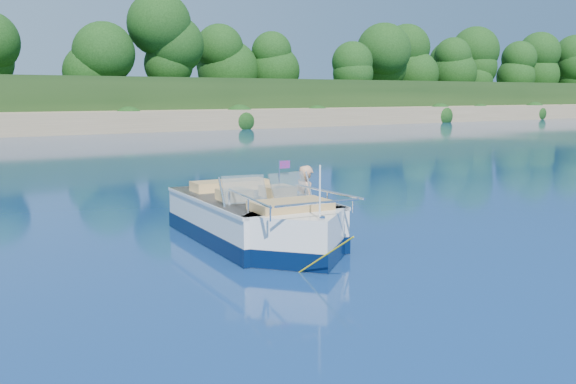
{
  "coord_description": "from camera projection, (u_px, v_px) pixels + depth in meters",
  "views": [
    {
      "loc": [
        -8.57,
        -9.45,
        2.7
      ],
      "look_at": [
        -1.99,
        0.69,
        0.85
      ],
      "focal_mm": 40.0,
      "sensor_mm": 36.0,
      "label": 1
    }
  ],
  "objects": [
    {
      "name": "ground",
      "position": [
        390.0,
        230.0,
        12.85
      ],
      "size": [
        160.0,
        160.0,
        0.0
      ],
      "primitive_type": "plane",
      "color": "#0A244A",
      "rests_on": "ground"
    },
    {
      "name": "treeline",
      "position": [
        6.0,
        54.0,
        46.04
      ],
      "size": [
        150.0,
        7.12,
        8.19
      ],
      "color": "black",
      "rests_on": "ground"
    },
    {
      "name": "motorboat",
      "position": [
        260.0,
        224.0,
        11.68
      ],
      "size": [
        2.3,
        5.58,
        1.86
      ],
      "rotation": [
        0.0,
        0.0,
        -0.08
      ],
      "color": "white",
      "rests_on": "ground"
    },
    {
      "name": "tow_tube",
      "position": [
        306.0,
        215.0,
        13.88
      ],
      "size": [
        1.69,
        1.69,
        0.39
      ],
      "rotation": [
        0.0,
        0.0,
        0.16
      ],
      "color": "#FFCD00",
      "rests_on": "ground"
    },
    {
      "name": "boy",
      "position": [
        304.0,
        220.0,
        13.84
      ],
      "size": [
        0.41,
        0.89,
        1.75
      ],
      "primitive_type": "imported",
      "rotation": [
        0.0,
        -0.17,
        1.56
      ],
      "color": "tan",
      "rests_on": "ground"
    }
  ]
}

